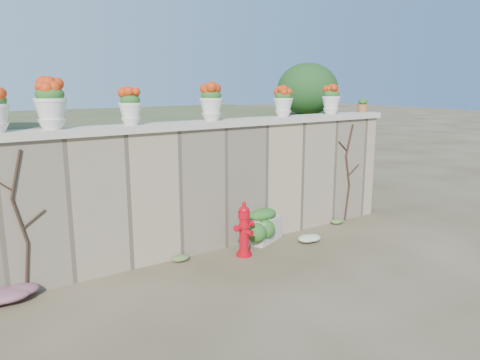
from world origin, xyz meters
TOP-DOWN VIEW (x-y plane):
  - ground at (0.00, 0.00)m, footprint 80.00×80.00m
  - stone_wall at (0.00, 1.80)m, footprint 8.00×0.40m
  - wall_cap at (0.00, 1.80)m, footprint 8.10×0.52m
  - raised_fill at (0.00, 5.00)m, footprint 9.00×6.00m
  - back_shrub_right at (3.40, 3.00)m, footprint 1.30×1.30m
  - vine_left at (-2.67, 1.58)m, footprint 0.60×0.04m
  - vine_right at (3.23, 1.58)m, footprint 0.60×0.04m
  - fire_hydrant at (0.44, 1.14)m, footprint 0.38×0.27m
  - planter_box at (1.11, 1.55)m, footprint 0.79×0.64m
  - green_shrub at (0.93, 1.33)m, footprint 0.62×0.56m
  - magenta_clump at (-2.91, 1.53)m, footprint 0.95×0.63m
  - white_flowers at (1.67, 0.97)m, footprint 0.49×0.39m
  - urn_pot_1 at (-2.15, 1.80)m, footprint 0.42×0.42m
  - urn_pot_2 at (-1.08, 1.80)m, footprint 0.33×0.33m
  - urn_pot_3 at (0.26, 1.80)m, footprint 0.37×0.37m
  - urn_pot_4 at (1.73, 1.80)m, footprint 0.34×0.34m
  - urn_pot_5 at (2.91, 1.80)m, footprint 0.35×0.35m
  - terracotta_pot at (3.80, 1.80)m, footprint 0.22×0.22m

SIDE VIEW (x-z plane):
  - ground at x=0.00m, z-range 0.00..0.00m
  - white_flowers at x=1.67m, z-range 0.00..0.18m
  - magenta_clump at x=-2.91m, z-range 0.00..0.25m
  - planter_box at x=1.11m, z-range -0.02..0.55m
  - green_shrub at x=0.93m, z-range 0.00..0.59m
  - fire_hydrant at x=0.44m, z-range 0.00..0.89m
  - vine_left at x=-2.67m, z-range 0.04..1.94m
  - vine_right at x=3.23m, z-range 0.04..1.94m
  - stone_wall at x=0.00m, z-range 0.00..2.00m
  - raised_fill at x=0.00m, z-range 0.00..2.00m
  - wall_cap at x=0.00m, z-range 2.00..2.10m
  - terracotta_pot at x=3.80m, z-range 2.09..2.36m
  - urn_pot_2 at x=-1.08m, z-range 2.10..2.61m
  - urn_pot_4 at x=1.73m, z-range 2.10..2.63m
  - urn_pot_5 at x=2.91m, z-range 2.10..2.64m
  - urn_pot_3 at x=0.26m, z-range 2.10..2.68m
  - urn_pot_1 at x=-2.15m, z-range 2.10..2.75m
  - back_shrub_right at x=3.40m, z-range 2.00..3.10m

